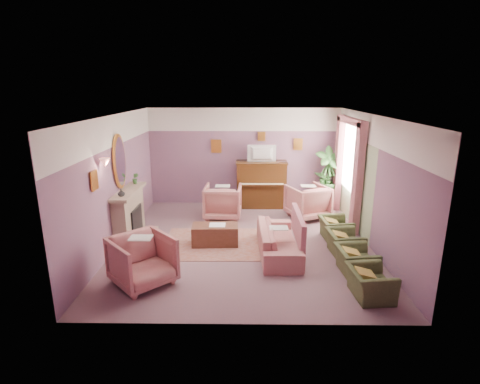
{
  "coord_description": "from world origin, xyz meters",
  "views": [
    {
      "loc": [
        0.02,
        -7.76,
        3.34
      ],
      "look_at": [
        -0.08,
        0.4,
        1.06
      ],
      "focal_mm": 28.0,
      "sensor_mm": 36.0,
      "label": 1
    }
  ],
  "objects_px": {
    "floral_armchair_front": "(142,258)",
    "side_table": "(322,195)",
    "sofa": "(279,235)",
    "coffee_table": "(215,235)",
    "olive_chair_b": "(356,257)",
    "floral_armchair_left": "(223,200)",
    "olive_chair_d": "(335,225)",
    "television": "(262,152)",
    "olive_chair_a": "(370,278)",
    "olive_chair_c": "(345,239)",
    "piano": "(261,185)",
    "floral_armchair_right": "(308,200)"
  },
  "relations": [
    {
      "from": "olive_chair_a",
      "to": "olive_chair_b",
      "type": "relative_size",
      "value": 1.0
    },
    {
      "from": "television",
      "to": "side_table",
      "type": "height_order",
      "value": "television"
    },
    {
      "from": "olive_chair_a",
      "to": "floral_armchair_front",
      "type": "bearing_deg",
      "value": 174.48
    },
    {
      "from": "television",
      "to": "olive_chair_b",
      "type": "xyz_separation_m",
      "value": [
        1.59,
        -4.02,
        -1.27
      ]
    },
    {
      "from": "floral_armchair_front",
      "to": "olive_chair_c",
      "type": "height_order",
      "value": "floral_armchair_front"
    },
    {
      "from": "piano",
      "to": "sofa",
      "type": "height_order",
      "value": "piano"
    },
    {
      "from": "piano",
      "to": "floral_armchair_left",
      "type": "xyz_separation_m",
      "value": [
        -1.05,
        -1.01,
        -0.16
      ]
    },
    {
      "from": "sofa",
      "to": "olive_chair_c",
      "type": "xyz_separation_m",
      "value": [
        1.36,
        -0.02,
        -0.07
      ]
    },
    {
      "from": "olive_chair_a",
      "to": "olive_chair_b",
      "type": "distance_m",
      "value": 0.82
    },
    {
      "from": "side_table",
      "to": "olive_chair_a",
      "type": "bearing_deg",
      "value": -92.11
    },
    {
      "from": "coffee_table",
      "to": "olive_chair_c",
      "type": "distance_m",
      "value": 2.75
    },
    {
      "from": "television",
      "to": "olive_chair_a",
      "type": "relative_size",
      "value": 1.05
    },
    {
      "from": "television",
      "to": "floral_armchair_left",
      "type": "relative_size",
      "value": 0.82
    },
    {
      "from": "sofa",
      "to": "television",
      "type": "bearing_deg",
      "value": 94.06
    },
    {
      "from": "piano",
      "to": "side_table",
      "type": "relative_size",
      "value": 2.0
    },
    {
      "from": "floral_armchair_left",
      "to": "floral_armchair_right",
      "type": "height_order",
      "value": "same"
    },
    {
      "from": "sofa",
      "to": "floral_armchair_front",
      "type": "distance_m",
      "value": 2.8
    },
    {
      "from": "floral_armchair_front",
      "to": "olive_chair_d",
      "type": "relative_size",
      "value": 1.29
    },
    {
      "from": "olive_chair_c",
      "to": "side_table",
      "type": "bearing_deg",
      "value": 86.81
    },
    {
      "from": "television",
      "to": "olive_chair_b",
      "type": "bearing_deg",
      "value": -68.46
    },
    {
      "from": "sofa",
      "to": "floral_armchair_front",
      "type": "bearing_deg",
      "value": -152.45
    },
    {
      "from": "floral_armchair_front",
      "to": "side_table",
      "type": "relative_size",
      "value": 1.4
    },
    {
      "from": "piano",
      "to": "floral_armchair_front",
      "type": "height_order",
      "value": "piano"
    },
    {
      "from": "side_table",
      "to": "olive_chair_c",
      "type": "bearing_deg",
      "value": -93.19
    },
    {
      "from": "floral_armchair_right",
      "to": "side_table",
      "type": "bearing_deg",
      "value": 58.25
    },
    {
      "from": "piano",
      "to": "television",
      "type": "xyz_separation_m",
      "value": [
        0.0,
        -0.05,
        0.95
      ]
    },
    {
      "from": "floral_armchair_left",
      "to": "olive_chair_b",
      "type": "relative_size",
      "value": 1.29
    },
    {
      "from": "olive_chair_b",
      "to": "olive_chair_a",
      "type": "bearing_deg",
      "value": -90.0
    },
    {
      "from": "coffee_table",
      "to": "piano",
      "type": "bearing_deg",
      "value": 68.0
    },
    {
      "from": "olive_chair_d",
      "to": "side_table",
      "type": "height_order",
      "value": "side_table"
    },
    {
      "from": "sofa",
      "to": "coffee_table",
      "type": "bearing_deg",
      "value": 161.57
    },
    {
      "from": "olive_chair_a",
      "to": "olive_chair_d",
      "type": "height_order",
      "value": "same"
    },
    {
      "from": "television",
      "to": "floral_armchair_left",
      "type": "height_order",
      "value": "television"
    },
    {
      "from": "coffee_table",
      "to": "olive_chair_b",
      "type": "bearing_deg",
      "value": -25.5
    },
    {
      "from": "piano",
      "to": "floral_armchair_left",
      "type": "relative_size",
      "value": 1.43
    },
    {
      "from": "floral_armchair_left",
      "to": "olive_chair_b",
      "type": "distance_m",
      "value": 4.05
    },
    {
      "from": "piano",
      "to": "floral_armchair_right",
      "type": "height_order",
      "value": "piano"
    },
    {
      "from": "television",
      "to": "sofa",
      "type": "distance_m",
      "value": 3.41
    },
    {
      "from": "floral_armchair_front",
      "to": "floral_armchair_right",
      "type": "bearing_deg",
      "value": 45.87
    },
    {
      "from": "floral_armchair_left",
      "to": "olive_chair_d",
      "type": "relative_size",
      "value": 1.29
    },
    {
      "from": "coffee_table",
      "to": "olive_chair_b",
      "type": "xyz_separation_m",
      "value": [
        2.71,
        -1.29,
        0.1
      ]
    },
    {
      "from": "floral_armchair_left",
      "to": "floral_armchair_front",
      "type": "height_order",
      "value": "same"
    },
    {
      "from": "olive_chair_c",
      "to": "olive_chair_d",
      "type": "xyz_separation_m",
      "value": [
        0.0,
        0.82,
        0.0
      ]
    },
    {
      "from": "piano",
      "to": "olive_chair_b",
      "type": "relative_size",
      "value": 1.84
    },
    {
      "from": "floral_armchair_front",
      "to": "olive_chair_a",
      "type": "height_order",
      "value": "floral_armchair_front"
    },
    {
      "from": "olive_chair_c",
      "to": "olive_chair_d",
      "type": "bearing_deg",
      "value": 90.0
    },
    {
      "from": "olive_chair_a",
      "to": "olive_chair_b",
      "type": "bearing_deg",
      "value": 90.0
    },
    {
      "from": "floral_armchair_left",
      "to": "olive_chair_d",
      "type": "bearing_deg",
      "value": -28.28
    },
    {
      "from": "sofa",
      "to": "floral_armchair_right",
      "type": "bearing_deg",
      "value": 66.89
    },
    {
      "from": "piano",
      "to": "olive_chair_d",
      "type": "distance_m",
      "value": 2.92
    }
  ]
}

